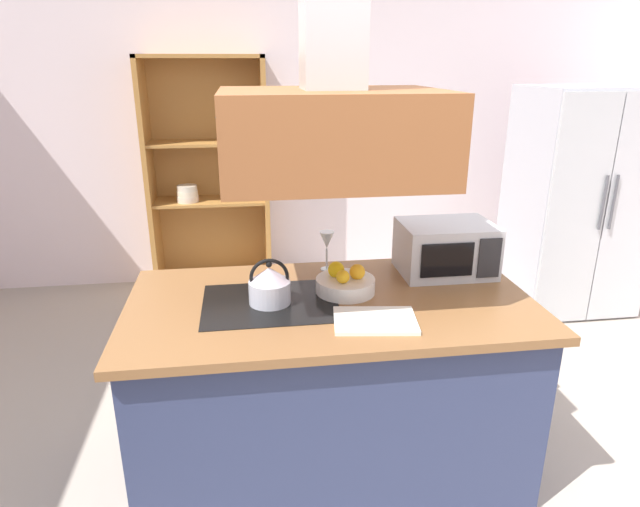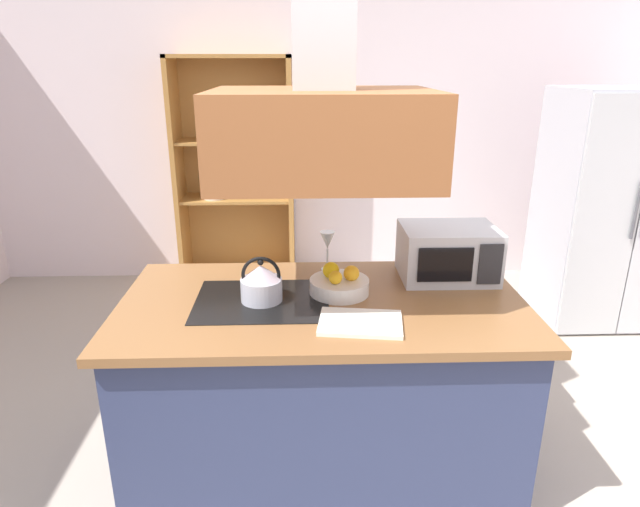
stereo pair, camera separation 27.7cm
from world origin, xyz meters
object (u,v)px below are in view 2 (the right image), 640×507
at_px(refrigerator, 609,209).
at_px(kettle, 261,283).
at_px(cutting_board, 360,323).
at_px(fruit_bowl, 339,284).
at_px(microwave, 448,253).
at_px(wine_glass_on_counter, 327,242).
at_px(dish_cabinet, 236,187).

height_order(refrigerator, kettle, refrigerator).
distance_m(cutting_board, fruit_bowl, 0.33).
relative_size(kettle, cutting_board, 0.62).
distance_m(microwave, fruit_bowl, 0.59).
xyz_separation_m(kettle, wine_glass_on_counter, (0.31, 0.38, 0.06)).
bearing_deg(fruit_bowl, dish_cabinet, 107.41).
distance_m(dish_cabinet, cutting_board, 2.82).
bearing_deg(dish_cabinet, fruit_bowl, -72.59).
distance_m(dish_cabinet, fruit_bowl, 2.49).
bearing_deg(wine_glass_on_counter, dish_cabinet, 108.76).
xyz_separation_m(microwave, fruit_bowl, (-0.55, -0.18, -0.08)).
height_order(refrigerator, fruit_bowl, refrigerator).
bearing_deg(refrigerator, microwave, -139.03).
bearing_deg(kettle, fruit_bowl, 11.71).
bearing_deg(kettle, wine_glass_on_counter, 50.19).
relative_size(refrigerator, dish_cabinet, 0.89).
height_order(dish_cabinet, cutting_board, dish_cabinet).
bearing_deg(cutting_board, kettle, 149.11).
distance_m(refrigerator, cutting_board, 2.81).
distance_m(microwave, wine_glass_on_counter, 0.60).
xyz_separation_m(wine_glass_on_counter, fruit_bowl, (0.04, -0.30, -0.11)).
distance_m(refrigerator, microwave, 2.11).
distance_m(refrigerator, wine_glass_on_counter, 2.53).
height_order(dish_cabinet, wine_glass_on_counter, dish_cabinet).
xyz_separation_m(dish_cabinet, microwave, (1.30, -2.19, 0.15)).
relative_size(refrigerator, fruit_bowl, 6.33).
xyz_separation_m(kettle, microwave, (0.91, 0.26, 0.04)).
relative_size(cutting_board, fruit_bowl, 1.23).
bearing_deg(fruit_bowl, wine_glass_on_counter, 97.76).
relative_size(kettle, wine_glass_on_counter, 1.02).
xyz_separation_m(cutting_board, fruit_bowl, (-0.07, 0.33, 0.04)).
height_order(dish_cabinet, kettle, dish_cabinet).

